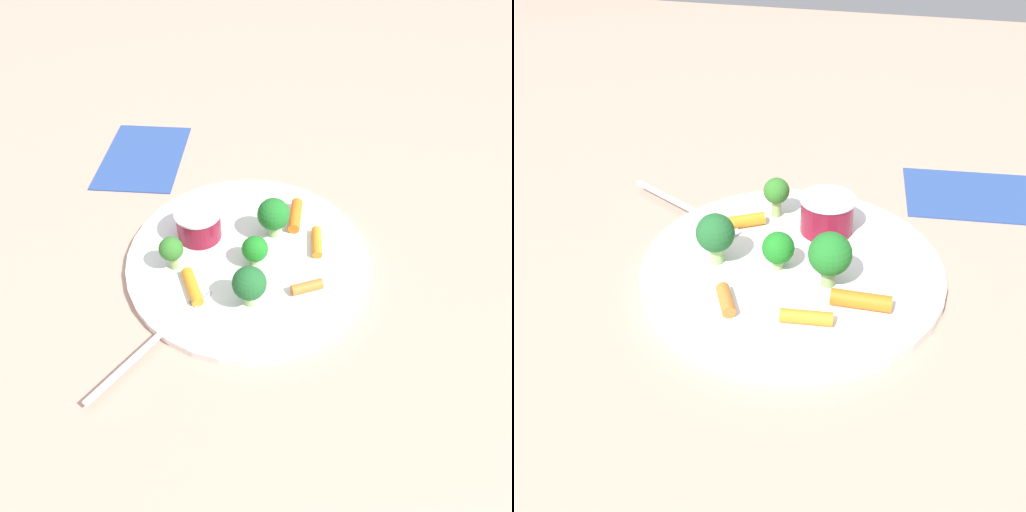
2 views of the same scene
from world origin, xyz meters
The scene contains 13 objects.
ground_plane centered at (0.00, 0.00, 0.00)m, with size 2.40×2.40×0.00m, color tan.
plate centered at (0.00, 0.00, 0.01)m, with size 0.31×0.31×0.01m, color white.
sauce_cup centered at (0.02, 0.07, 0.03)m, with size 0.06×0.06×0.04m.
broccoli_floret_0 centered at (-0.08, -0.02, 0.05)m, with size 0.04×0.04×0.06m.
broccoli_floret_1 centered at (-0.04, 0.09, 0.04)m, with size 0.03×0.03×0.05m.
broccoli_floret_2 centered at (-0.01, -0.01, 0.04)m, with size 0.03×0.03×0.04m.
broccoli_floret_3 centered at (0.04, -0.03, 0.05)m, with size 0.04×0.04×0.06m.
carrot_stick_0 centered at (0.03, -0.09, 0.02)m, with size 0.01×0.01×0.05m, color orange.
carrot_stick_1 centered at (-0.07, 0.05, 0.02)m, with size 0.01×0.01×0.05m, color orange.
carrot_stick_2 centered at (-0.04, -0.08, 0.02)m, with size 0.01×0.01×0.04m, color orange.
carrot_stick_3 centered at (0.08, -0.05, 0.02)m, with size 0.02×0.02×0.06m, color orange.
fork centered at (-0.15, 0.07, 0.01)m, with size 0.17×0.09×0.00m.
napkin centered at (0.19, 0.22, 0.00)m, with size 0.18×0.13×0.00m, color navy.
Camera 1 is at (-0.39, -0.09, 0.44)m, focal length 31.84 mm.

